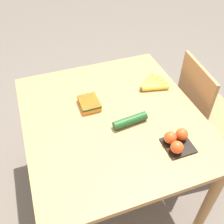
# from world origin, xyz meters

# --- Properties ---
(ground_plane) EXTENTS (12.00, 12.00, 0.00)m
(ground_plane) POSITION_xyz_m (0.00, 0.00, 0.00)
(ground_plane) COLOR #665B51
(dining_table) EXTENTS (1.10, 1.00, 0.73)m
(dining_table) POSITION_xyz_m (0.00, 0.00, 0.63)
(dining_table) COLOR #B27F4C
(dining_table) RESTS_ON ground_plane
(chair) EXTENTS (0.45, 0.44, 0.91)m
(chair) POSITION_xyz_m (-0.03, 0.70, 0.48)
(chair) COLOR #A87547
(chair) RESTS_ON ground_plane
(banana_bunch) EXTENTS (0.18, 0.19, 0.03)m
(banana_bunch) POSITION_xyz_m (-0.17, 0.33, 0.75)
(banana_bunch) COLOR brown
(banana_bunch) RESTS_ON dining_table
(tomato_pack) EXTENTS (0.14, 0.14, 0.08)m
(tomato_pack) POSITION_xyz_m (0.32, 0.23, 0.76)
(tomato_pack) COLOR black
(tomato_pack) RESTS_ON dining_table
(carrot_bag) EXTENTS (0.14, 0.11, 0.04)m
(carrot_bag) POSITION_xyz_m (-0.13, -0.10, 0.75)
(carrot_bag) COLOR orange
(carrot_bag) RESTS_ON dining_table
(cucumber_near) EXTENTS (0.07, 0.20, 0.05)m
(cucumber_near) POSITION_xyz_m (0.09, 0.07, 0.75)
(cucumber_near) COLOR #1E5123
(cucumber_near) RESTS_ON dining_table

